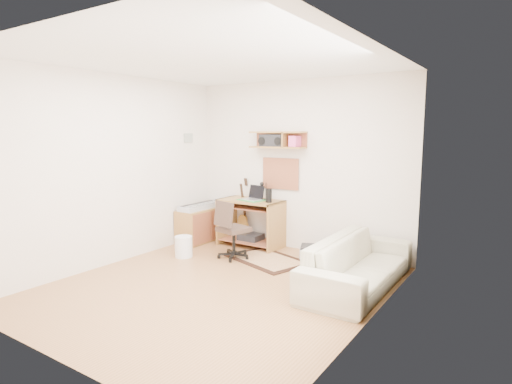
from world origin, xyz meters
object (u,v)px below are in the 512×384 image
Objects in this scene: sofa at (359,255)px; cabinet at (202,224)px; task_chair at (234,229)px; printer at (315,252)px; desk at (251,223)px.

cabinet is at bearing 78.13° from sofa.
printer is at bearing 47.75° from task_chair.
cabinet is (-0.88, -0.18, -0.10)m from desk.
task_chair is 1.18m from cabinet.
sofa reaches higher than printer.
printer is (1.15, -0.02, -0.29)m from desk.
desk is 0.91m from cabinet.
sofa is (0.93, -0.78, 0.30)m from printer.
cabinet is 0.46× the size of sofa.
task_chair is 1.98× the size of printer.
desk reaches higher than cabinet.
desk is at bearing 155.71° from printer.
sofa reaches higher than desk.
printer is 1.25m from sofa.
desk is at bearing 68.99° from sofa.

